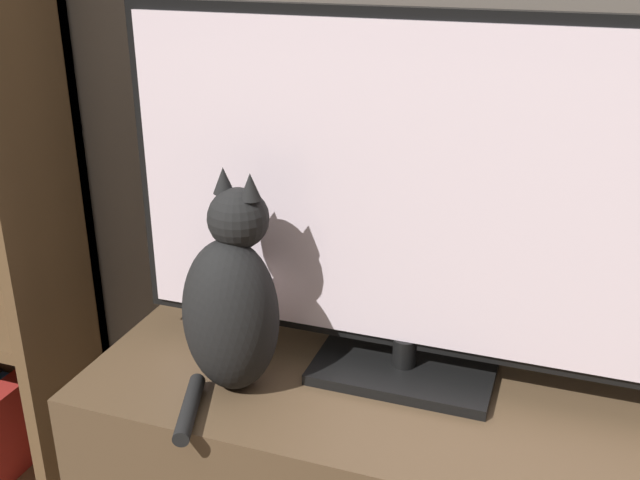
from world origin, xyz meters
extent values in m
cube|color=black|center=(-0.02, 1.02, 0.55)|extent=(0.33, 0.20, 0.02)
cylinder|color=black|center=(-0.02, 1.02, 0.58)|extent=(0.04, 0.04, 0.05)
cube|color=black|center=(-0.02, 1.02, 0.89)|extent=(1.04, 0.02, 0.59)
cube|color=silver|center=(-0.02, 1.01, 0.89)|extent=(1.01, 0.01, 0.56)
ellipsoid|color=black|center=(-0.30, 0.88, 0.68)|extent=(0.21, 0.20, 0.28)
ellipsoid|color=silver|center=(-0.28, 0.93, 0.66)|extent=(0.11, 0.08, 0.16)
sphere|color=black|center=(-0.29, 0.91, 0.85)|extent=(0.13, 0.13, 0.11)
cone|color=black|center=(-0.32, 0.92, 0.91)|extent=(0.04, 0.04, 0.04)
cone|color=black|center=(-0.26, 0.90, 0.91)|extent=(0.04, 0.04, 0.04)
cylinder|color=black|center=(-0.33, 0.77, 0.55)|extent=(0.08, 0.17, 0.03)
cube|color=brown|center=(-0.81, 1.05, 0.88)|extent=(0.03, 0.28, 1.76)
cube|color=maroon|center=(-1.01, 1.03, 0.15)|extent=(0.06, 0.21, 0.24)
camera|label=1|loc=(0.23, -0.15, 1.30)|focal=42.00mm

